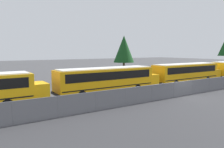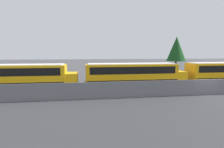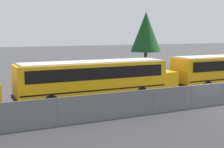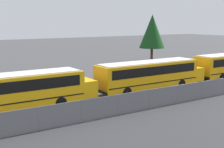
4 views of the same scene
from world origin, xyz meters
The scene contains 5 objects.
ground_plane centered at (0.00, 0.00, 0.00)m, with size 200.00×200.00×0.00m, color #424244.
fence centered at (0.00, 0.00, 0.83)m, with size 119.93×0.07×1.62m.
school_bus_3 centered at (-6.25, 5.22, 1.79)m, with size 12.81×2.59×3.00m.
school_bus_4 centered at (7.40, 5.31, 1.79)m, with size 12.81×2.59×3.00m.
tree_0 centered at (9.04, 23.01, 5.20)m, with size 4.43×4.43×8.10m.
Camera 1 is at (-19.06, -15.04, 4.86)m, focal length 35.00 mm.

